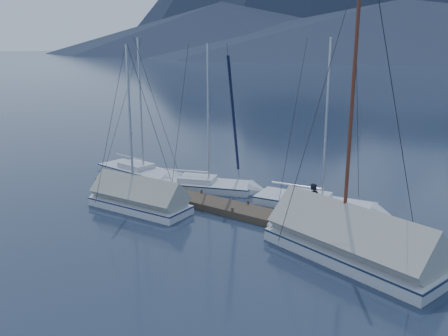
% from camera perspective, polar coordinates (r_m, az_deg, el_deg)
% --- Properties ---
extents(ground, '(1000.00, 1000.00, 0.00)m').
position_cam_1_polar(ground, '(22.56, -2.98, -6.46)').
color(ground, '#161F32').
rests_on(ground, ground).
extents(dock, '(18.00, 1.50, 0.54)m').
position_cam_1_polar(dock, '(24.02, -0.00, -4.83)').
color(dock, '#382D23').
rests_on(dock, ground).
extents(mooring_posts, '(15.12, 1.52, 0.35)m').
position_cam_1_polar(mooring_posts, '(24.22, -0.96, -4.06)').
color(mooring_posts, '#382D23').
rests_on(mooring_posts, ground).
extents(sailboat_open_left, '(7.23, 3.03, 9.35)m').
position_cam_1_polar(sailboat_open_left, '(30.07, -9.04, -0.86)').
color(sailboat_open_left, silver).
rests_on(sailboat_open_left, ground).
extents(sailboat_open_mid, '(7.04, 4.18, 8.99)m').
position_cam_1_polar(sailboat_open_mid, '(27.24, -0.89, -2.34)').
color(sailboat_open_mid, silver).
rests_on(sailboat_open_mid, ground).
extents(sailboat_open_right, '(7.23, 3.16, 9.29)m').
position_cam_1_polar(sailboat_open_right, '(24.53, 12.77, -4.65)').
color(sailboat_open_right, silver).
rests_on(sailboat_open_right, ground).
extents(sailboat_covered_near, '(8.65, 4.53, 10.77)m').
position_cam_1_polar(sailboat_covered_near, '(19.56, 13.65, -8.62)').
color(sailboat_covered_near, silver).
rests_on(sailboat_covered_near, ground).
extents(sailboat_covered_far, '(6.47, 2.71, 8.94)m').
position_cam_1_polar(sailboat_covered_far, '(24.71, -10.99, -3.74)').
color(sailboat_covered_far, silver).
rests_on(sailboat_covered_far, ground).
extents(person, '(0.61, 0.75, 1.75)m').
position_cam_1_polar(person, '(21.79, 10.76, -4.09)').
color(person, black).
rests_on(person, dock).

